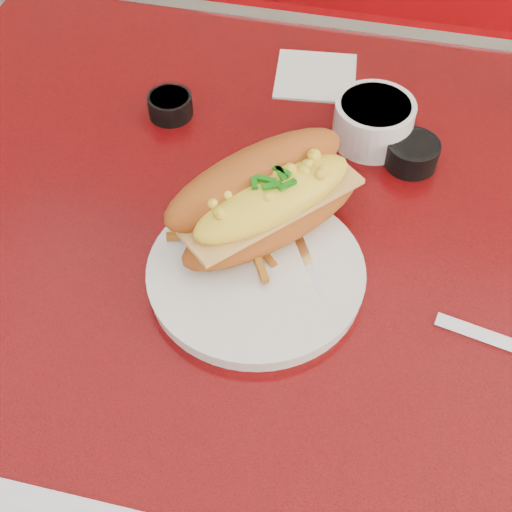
% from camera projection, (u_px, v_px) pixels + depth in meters
% --- Properties ---
extents(ground, '(8.00, 8.00, 0.00)m').
position_uv_depth(ground, '(300.00, 473.00, 1.44)').
color(ground, beige).
rests_on(ground, ground).
extents(diner_table, '(1.23, 0.83, 0.77)m').
position_uv_depth(diner_table, '(322.00, 296.00, 0.97)').
color(diner_table, '#B30B0F').
rests_on(diner_table, ground).
extents(booth_bench_far, '(1.20, 0.51, 0.90)m').
position_uv_depth(booth_bench_far, '(369.00, 110.00, 1.72)').
color(booth_bench_far, maroon).
rests_on(booth_bench_far, ground).
extents(dinner_plate, '(0.31, 0.31, 0.02)m').
position_uv_depth(dinner_plate, '(256.00, 274.00, 0.78)').
color(dinner_plate, silver).
rests_on(dinner_plate, diner_table).
extents(mac_hoagie, '(0.24, 0.25, 0.10)m').
position_uv_depth(mac_hoagie, '(267.00, 198.00, 0.78)').
color(mac_hoagie, '#A7521B').
rests_on(mac_hoagie, dinner_plate).
extents(fries_pile, '(0.12, 0.11, 0.03)m').
position_uv_depth(fries_pile, '(235.00, 224.00, 0.80)').
color(fries_pile, '#BC7020').
rests_on(fries_pile, dinner_plate).
extents(fork, '(0.09, 0.15, 0.00)m').
position_uv_depth(fork, '(298.00, 238.00, 0.80)').
color(fork, silver).
rests_on(fork, dinner_plate).
extents(gravy_ramekin, '(0.12, 0.12, 0.06)m').
position_uv_depth(gravy_ramekin, '(374.00, 121.00, 0.91)').
color(gravy_ramekin, silver).
rests_on(gravy_ramekin, diner_table).
extents(sauce_cup_left, '(0.06, 0.06, 0.03)m').
position_uv_depth(sauce_cup_left, '(170.00, 105.00, 0.95)').
color(sauce_cup_left, black).
rests_on(sauce_cup_left, diner_table).
extents(sauce_cup_right, '(0.07, 0.07, 0.03)m').
position_uv_depth(sauce_cup_right, '(412.00, 152.00, 0.89)').
color(sauce_cup_right, black).
rests_on(sauce_cup_right, diner_table).
extents(paper_napkin, '(0.12, 0.12, 0.00)m').
position_uv_depth(paper_napkin, '(316.00, 76.00, 1.02)').
color(paper_napkin, silver).
rests_on(paper_napkin, diner_table).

